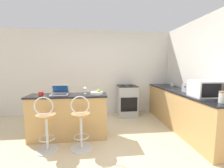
{
  "coord_description": "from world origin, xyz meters",
  "views": [
    {
      "loc": [
        0.0,
        -2.45,
        1.52
      ],
      "look_at": [
        0.45,
        1.59,
        1.03
      ],
      "focal_mm": 24.0,
      "sensor_mm": 36.0,
      "label": 1
    }
  ],
  "objects_px": {
    "bar_stool_near": "(46,126)",
    "mug_white": "(172,84)",
    "toaster": "(189,88)",
    "storage_jar": "(223,97)",
    "stove_range": "(127,101)",
    "laptop": "(60,92)",
    "bar_stool_far": "(81,124)",
    "microwave": "(206,89)",
    "mug_red": "(41,94)",
    "fruit_bowl": "(97,93)",
    "wine_glass_short": "(85,89)"
  },
  "relations": [
    {
      "from": "toaster",
      "to": "stove_range",
      "type": "xyz_separation_m",
      "value": [
        -1.13,
        1.3,
        -0.56
      ]
    },
    {
      "from": "fruit_bowl",
      "to": "wine_glass_short",
      "type": "xyz_separation_m",
      "value": [
        -0.25,
        0.09,
        0.07
      ]
    },
    {
      "from": "toaster",
      "to": "mug_red",
      "type": "relative_size",
      "value": 2.92
    },
    {
      "from": "bar_stool_near",
      "to": "mug_white",
      "type": "height_order",
      "value": "mug_white"
    },
    {
      "from": "bar_stool_near",
      "to": "microwave",
      "type": "bearing_deg",
      "value": -0.36
    },
    {
      "from": "microwave",
      "to": "bar_stool_far",
      "type": "bearing_deg",
      "value": 179.55
    },
    {
      "from": "toaster",
      "to": "storage_jar",
      "type": "height_order",
      "value": "storage_jar"
    },
    {
      "from": "laptop",
      "to": "mug_red",
      "type": "distance_m",
      "value": 0.36
    },
    {
      "from": "bar_stool_near",
      "to": "laptop",
      "type": "bearing_deg",
      "value": 76.26
    },
    {
      "from": "stove_range",
      "to": "fruit_bowl",
      "type": "xyz_separation_m",
      "value": [
        -0.92,
        -1.31,
        0.5
      ]
    },
    {
      "from": "bar_stool_far",
      "to": "storage_jar",
      "type": "distance_m",
      "value": 2.41
    },
    {
      "from": "bar_stool_far",
      "to": "stove_range",
      "type": "bearing_deg",
      "value": 55.36
    },
    {
      "from": "bar_stool_far",
      "to": "microwave",
      "type": "xyz_separation_m",
      "value": [
        2.38,
        -0.02,
        0.61
      ]
    },
    {
      "from": "mug_white",
      "to": "wine_glass_short",
      "type": "bearing_deg",
      "value": -158.49
    },
    {
      "from": "storage_jar",
      "to": "bar_stool_far",
      "type": "bearing_deg",
      "value": 167.52
    },
    {
      "from": "bar_stool_near",
      "to": "toaster",
      "type": "relative_size",
      "value": 3.62
    },
    {
      "from": "bar_stool_near",
      "to": "bar_stool_far",
      "type": "height_order",
      "value": "same"
    },
    {
      "from": "bar_stool_far",
      "to": "mug_red",
      "type": "bearing_deg",
      "value": 153.87
    },
    {
      "from": "stove_range",
      "to": "mug_red",
      "type": "xyz_separation_m",
      "value": [
        -2.02,
        -1.37,
        0.51
      ]
    },
    {
      "from": "bar_stool_near",
      "to": "storage_jar",
      "type": "relative_size",
      "value": 5.32
    },
    {
      "from": "stove_range",
      "to": "mug_red",
      "type": "distance_m",
      "value": 2.5
    },
    {
      "from": "microwave",
      "to": "toaster",
      "type": "bearing_deg",
      "value": 93.19
    },
    {
      "from": "laptop",
      "to": "bar_stool_far",
      "type": "bearing_deg",
      "value": -48.44
    },
    {
      "from": "storage_jar",
      "to": "wine_glass_short",
      "type": "bearing_deg",
      "value": 154.82
    },
    {
      "from": "stove_range",
      "to": "wine_glass_short",
      "type": "height_order",
      "value": "wine_glass_short"
    },
    {
      "from": "bar_stool_near",
      "to": "mug_white",
      "type": "bearing_deg",
      "value": 25.94
    },
    {
      "from": "toaster",
      "to": "mug_red",
      "type": "height_order",
      "value": "toaster"
    },
    {
      "from": "laptop",
      "to": "mug_red",
      "type": "height_order",
      "value": "laptop"
    },
    {
      "from": "mug_red",
      "to": "bar_stool_near",
      "type": "bearing_deg",
      "value": -63.33
    },
    {
      "from": "laptop",
      "to": "fruit_bowl",
      "type": "xyz_separation_m",
      "value": [
        0.77,
        -0.08,
        -0.01
      ]
    },
    {
      "from": "mug_red",
      "to": "storage_jar",
      "type": "height_order",
      "value": "storage_jar"
    },
    {
      "from": "laptop",
      "to": "storage_jar",
      "type": "distance_m",
      "value": 2.95
    },
    {
      "from": "fruit_bowl",
      "to": "storage_jar",
      "type": "distance_m",
      "value": 2.21
    },
    {
      "from": "mug_white",
      "to": "bar_stool_near",
      "type": "bearing_deg",
      "value": -154.06
    },
    {
      "from": "bar_stool_far",
      "to": "mug_red",
      "type": "distance_m",
      "value": 1.02
    },
    {
      "from": "microwave",
      "to": "fruit_bowl",
      "type": "xyz_separation_m",
      "value": [
        -2.08,
        0.48,
        -0.12
      ]
    },
    {
      "from": "toaster",
      "to": "wine_glass_short",
      "type": "relative_size",
      "value": 1.93
    },
    {
      "from": "bar_stool_near",
      "to": "storage_jar",
      "type": "height_order",
      "value": "storage_jar"
    },
    {
      "from": "bar_stool_near",
      "to": "storage_jar",
      "type": "distance_m",
      "value": 2.99
    },
    {
      "from": "bar_stool_near",
      "to": "toaster",
      "type": "height_order",
      "value": "toaster"
    },
    {
      "from": "toaster",
      "to": "mug_white",
      "type": "xyz_separation_m",
      "value": [
        0.18,
        1.05,
        -0.04
      ]
    },
    {
      "from": "bar_stool_far",
      "to": "bar_stool_near",
      "type": "bearing_deg",
      "value": 180.0
    },
    {
      "from": "microwave",
      "to": "fruit_bowl",
      "type": "bearing_deg",
      "value": 167.08
    },
    {
      "from": "fruit_bowl",
      "to": "bar_stool_near",
      "type": "bearing_deg",
      "value": -153.1
    },
    {
      "from": "toaster",
      "to": "wine_glass_short",
      "type": "distance_m",
      "value": 2.3
    },
    {
      "from": "toaster",
      "to": "mug_white",
      "type": "relative_size",
      "value": 2.83
    },
    {
      "from": "toaster",
      "to": "stove_range",
      "type": "distance_m",
      "value": 1.81
    },
    {
      "from": "laptop",
      "to": "microwave",
      "type": "xyz_separation_m",
      "value": [
        2.85,
        -0.55,
        0.11
      ]
    },
    {
      "from": "microwave",
      "to": "fruit_bowl",
      "type": "height_order",
      "value": "microwave"
    },
    {
      "from": "laptop",
      "to": "stove_range",
      "type": "relative_size",
      "value": 0.37
    }
  ]
}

